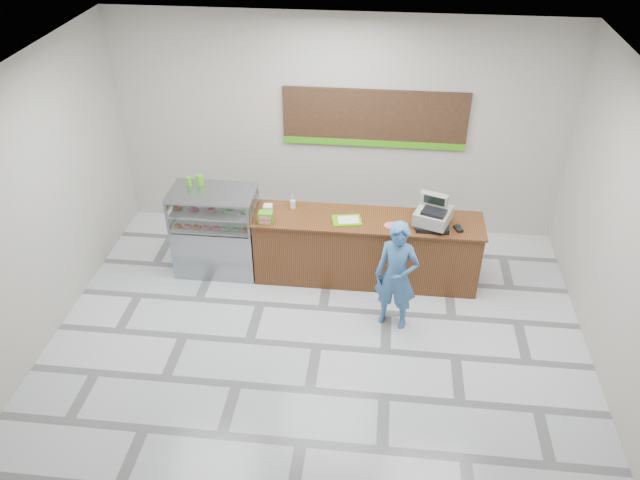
# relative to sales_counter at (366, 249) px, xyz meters

# --- Properties ---
(floor) EXTENTS (7.00, 7.00, 0.00)m
(floor) POSITION_rel_sales_counter_xyz_m (-0.55, -1.55, -0.52)
(floor) COLOR silver
(floor) RESTS_ON ground
(back_wall) EXTENTS (7.00, 0.00, 7.00)m
(back_wall) POSITION_rel_sales_counter_xyz_m (-0.55, 1.45, 1.23)
(back_wall) COLOR #B5B0A6
(back_wall) RESTS_ON floor
(ceiling) EXTENTS (7.00, 7.00, 0.00)m
(ceiling) POSITION_rel_sales_counter_xyz_m (-0.55, -1.55, 2.98)
(ceiling) COLOR silver
(ceiling) RESTS_ON back_wall
(sales_counter) EXTENTS (3.26, 0.76, 1.03)m
(sales_counter) POSITION_rel_sales_counter_xyz_m (0.00, 0.00, 0.00)
(sales_counter) COLOR brown
(sales_counter) RESTS_ON floor
(display_case) EXTENTS (1.22, 0.72, 1.33)m
(display_case) POSITION_rel_sales_counter_xyz_m (-2.22, -0.00, 0.16)
(display_case) COLOR gray
(display_case) RESTS_ON floor
(menu_board) EXTENTS (2.80, 0.06, 0.90)m
(menu_board) POSITION_rel_sales_counter_xyz_m (-0.00, 1.41, 1.42)
(menu_board) COLOR black
(menu_board) RESTS_ON back_wall
(cash_register) EXTENTS (0.58, 0.59, 0.43)m
(cash_register) POSITION_rel_sales_counter_xyz_m (0.89, -0.06, 0.67)
(cash_register) COLOR black
(cash_register) RESTS_ON sales_counter
(card_terminal) EXTENTS (0.13, 0.18, 0.04)m
(card_terminal) POSITION_rel_sales_counter_xyz_m (1.24, -0.15, 0.53)
(card_terminal) COLOR black
(card_terminal) RESTS_ON sales_counter
(serving_tray) EXTENTS (0.45, 0.36, 0.02)m
(serving_tray) POSITION_rel_sales_counter_xyz_m (-0.29, -0.08, 0.52)
(serving_tray) COLOR #50BA06
(serving_tray) RESTS_ON sales_counter
(napkin_box) EXTENTS (0.13, 0.13, 0.11)m
(napkin_box) POSITION_rel_sales_counter_xyz_m (-1.43, 0.04, 0.57)
(napkin_box) COLOR white
(napkin_box) RESTS_ON sales_counter
(straw_cup) EXTENTS (0.08, 0.08, 0.12)m
(straw_cup) POSITION_rel_sales_counter_xyz_m (-1.09, 0.20, 0.57)
(straw_cup) COLOR silver
(straw_cup) RESTS_ON sales_counter
(promo_box) EXTENTS (0.20, 0.14, 0.17)m
(promo_box) POSITION_rel_sales_counter_xyz_m (-1.41, -0.25, 0.60)
(promo_box) COLOR #42A513
(promo_box) RESTS_ON sales_counter
(donut_decal) EXTENTS (0.18, 0.18, 0.00)m
(donut_decal) POSITION_rel_sales_counter_xyz_m (0.32, -0.13, 0.52)
(donut_decal) COLOR #E8637B
(donut_decal) RESTS_ON sales_counter
(green_cup_left) EXTENTS (0.08, 0.08, 0.12)m
(green_cup_left) POSITION_rel_sales_counter_xyz_m (-2.58, 0.17, 0.88)
(green_cup_left) COLOR #42A513
(green_cup_left) RESTS_ON display_case
(green_cup_right) EXTENTS (0.10, 0.10, 0.15)m
(green_cup_right) POSITION_rel_sales_counter_xyz_m (-2.43, 0.19, 0.89)
(green_cup_right) COLOR #42A513
(green_cup_right) RESTS_ON display_case
(customer) EXTENTS (0.65, 0.51, 1.57)m
(customer) POSITION_rel_sales_counter_xyz_m (0.43, -0.96, 0.27)
(customer) COLOR teal
(customer) RESTS_ON floor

